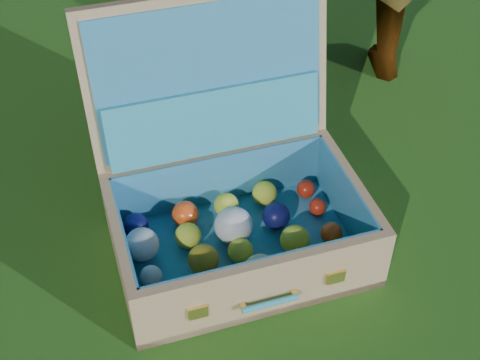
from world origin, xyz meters
The scene contains 2 objects.
ground centered at (0.00, 0.00, 0.00)m, with size 60.00×60.00×0.00m, color #215114.
suitcase centered at (0.11, 0.05, 0.16)m, with size 0.75×0.69×0.59m.
Camera 1 is at (0.13, -1.17, 1.30)m, focal length 50.00 mm.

